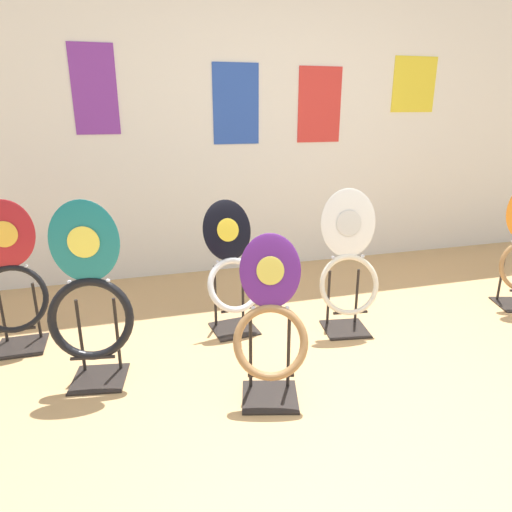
{
  "coord_description": "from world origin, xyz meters",
  "views": [
    {
      "loc": [
        -1.26,
        -1.46,
        1.42
      ],
      "look_at": [
        -0.53,
        1.07,
        0.55
      ],
      "focal_mm": 32.0,
      "sensor_mm": 36.0,
      "label": 1
    }
  ],
  "objects_px": {
    "toilet_seat_display_teal_sax": "(90,302)",
    "toilet_seat_display_crimson_swirl": "(10,280)",
    "toilet_seat_display_white_plain": "(348,266)",
    "toilet_seat_display_purple_note": "(270,325)",
    "toilet_seat_display_jazz_black": "(232,269)"
  },
  "relations": [
    {
      "from": "toilet_seat_display_teal_sax",
      "to": "toilet_seat_display_crimson_swirl",
      "type": "bearing_deg",
      "value": 132.38
    },
    {
      "from": "toilet_seat_display_white_plain",
      "to": "toilet_seat_display_teal_sax",
      "type": "bearing_deg",
      "value": -173.28
    },
    {
      "from": "toilet_seat_display_white_plain",
      "to": "toilet_seat_display_crimson_swirl",
      "type": "xyz_separation_m",
      "value": [
        -2.03,
        0.34,
        -0.0
      ]
    },
    {
      "from": "toilet_seat_display_purple_note",
      "to": "toilet_seat_display_crimson_swirl",
      "type": "bearing_deg",
      "value": 145.72
    },
    {
      "from": "toilet_seat_display_white_plain",
      "to": "toilet_seat_display_purple_note",
      "type": "xyz_separation_m",
      "value": [
        -0.7,
        -0.57,
        -0.04
      ]
    },
    {
      "from": "toilet_seat_display_jazz_black",
      "to": "toilet_seat_display_crimson_swirl",
      "type": "relative_size",
      "value": 0.94
    },
    {
      "from": "toilet_seat_display_white_plain",
      "to": "toilet_seat_display_purple_note",
      "type": "height_order",
      "value": "toilet_seat_display_white_plain"
    },
    {
      "from": "toilet_seat_display_teal_sax",
      "to": "toilet_seat_display_white_plain",
      "type": "bearing_deg",
      "value": 6.72
    },
    {
      "from": "toilet_seat_display_purple_note",
      "to": "toilet_seat_display_teal_sax",
      "type": "height_order",
      "value": "toilet_seat_display_teal_sax"
    },
    {
      "from": "toilet_seat_display_purple_note",
      "to": "toilet_seat_display_teal_sax",
      "type": "relative_size",
      "value": 0.84
    },
    {
      "from": "toilet_seat_display_white_plain",
      "to": "toilet_seat_display_crimson_swirl",
      "type": "bearing_deg",
      "value": 170.54
    },
    {
      "from": "toilet_seat_display_teal_sax",
      "to": "toilet_seat_display_crimson_swirl",
      "type": "height_order",
      "value": "toilet_seat_display_teal_sax"
    },
    {
      "from": "toilet_seat_display_jazz_black",
      "to": "toilet_seat_display_teal_sax",
      "type": "bearing_deg",
      "value": -154.23
    },
    {
      "from": "toilet_seat_display_purple_note",
      "to": "toilet_seat_display_crimson_swirl",
      "type": "relative_size",
      "value": 0.91
    },
    {
      "from": "toilet_seat_display_crimson_swirl",
      "to": "toilet_seat_display_jazz_black",
      "type": "bearing_deg",
      "value": -5.05
    }
  ]
}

